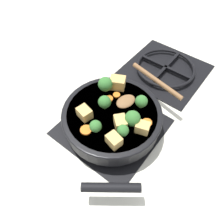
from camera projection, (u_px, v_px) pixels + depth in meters
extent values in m
plane|color=silver|center=(112.00, 127.00, 0.74)|extent=(2.40, 2.40, 0.00)
cube|color=black|center=(112.00, 127.00, 0.74)|extent=(0.31, 0.31, 0.01)
torus|color=black|center=(112.00, 124.00, 0.73)|extent=(0.24, 0.24, 0.01)
cube|color=black|center=(112.00, 124.00, 0.73)|extent=(0.01, 0.23, 0.01)
cube|color=black|center=(112.00, 124.00, 0.73)|extent=(0.23, 0.01, 0.01)
cube|color=black|center=(165.00, 70.00, 0.91)|extent=(0.31, 0.31, 0.01)
torus|color=black|center=(166.00, 67.00, 0.90)|extent=(0.24, 0.24, 0.01)
cube|color=black|center=(166.00, 67.00, 0.90)|extent=(0.01, 0.23, 0.01)
cube|color=black|center=(166.00, 67.00, 0.90)|extent=(0.23, 0.01, 0.01)
cylinder|color=black|center=(112.00, 118.00, 0.70)|extent=(0.31, 0.31, 0.06)
cylinder|color=brown|center=(112.00, 117.00, 0.70)|extent=(0.28, 0.28, 0.05)
torus|color=black|center=(112.00, 113.00, 0.68)|extent=(0.32, 0.32, 0.01)
cylinder|color=black|center=(111.00, 188.00, 0.54)|extent=(0.13, 0.11, 0.02)
ellipsoid|color=brown|center=(126.00, 101.00, 0.69)|extent=(0.06, 0.08, 0.01)
cylinder|color=brown|center=(156.00, 80.00, 0.75)|extent=(0.22, 0.06, 0.02)
cube|color=tan|center=(84.00, 113.00, 0.65)|extent=(0.05, 0.04, 0.03)
cube|color=tan|center=(142.00, 127.00, 0.62)|extent=(0.05, 0.04, 0.03)
cube|color=tan|center=(120.00, 123.00, 0.63)|extent=(0.05, 0.05, 0.03)
cube|color=tan|center=(114.00, 140.00, 0.59)|extent=(0.05, 0.04, 0.03)
cube|color=tan|center=(118.00, 83.00, 0.72)|extent=(0.06, 0.06, 0.04)
cylinder|color=#709956|center=(96.00, 130.00, 0.63)|extent=(0.01, 0.01, 0.01)
sphere|color=#387533|center=(96.00, 126.00, 0.61)|extent=(0.04, 0.04, 0.04)
cylinder|color=#709956|center=(141.00, 106.00, 0.68)|extent=(0.01, 0.01, 0.01)
sphere|color=#387533|center=(141.00, 101.00, 0.67)|extent=(0.04, 0.04, 0.04)
cylinder|color=#709956|center=(105.00, 89.00, 0.73)|extent=(0.01, 0.01, 0.01)
sphere|color=#387533|center=(105.00, 84.00, 0.71)|extent=(0.05, 0.05, 0.05)
cylinder|color=#709956|center=(104.00, 107.00, 0.68)|extent=(0.01, 0.01, 0.01)
sphere|color=#387533|center=(104.00, 102.00, 0.66)|extent=(0.04, 0.04, 0.04)
cylinder|color=#709956|center=(123.00, 134.00, 0.62)|extent=(0.01, 0.01, 0.01)
sphere|color=#387533|center=(123.00, 130.00, 0.60)|extent=(0.03, 0.03, 0.03)
cylinder|color=#709956|center=(133.00, 122.00, 0.64)|extent=(0.01, 0.01, 0.01)
sphere|color=#387533|center=(133.00, 117.00, 0.63)|extent=(0.05, 0.05, 0.05)
cylinder|color=orange|center=(117.00, 95.00, 0.71)|extent=(0.02, 0.02, 0.01)
cylinder|color=orange|center=(86.00, 130.00, 0.63)|extent=(0.03, 0.03, 0.01)
cylinder|color=orange|center=(147.00, 123.00, 0.65)|extent=(0.03, 0.03, 0.01)
cylinder|color=orange|center=(109.00, 99.00, 0.70)|extent=(0.03, 0.03, 0.01)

